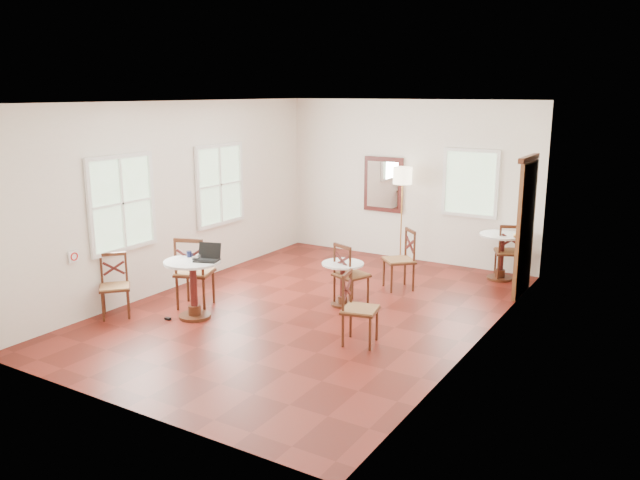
{
  "coord_description": "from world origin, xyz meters",
  "views": [
    {
      "loc": [
        4.75,
        -7.52,
        3.14
      ],
      "look_at": [
        0.0,
        0.3,
        1.0
      ],
      "focal_mm": 35.77,
      "sensor_mm": 36.0,
      "label": 1
    }
  ],
  "objects_px": {
    "chair_near_b": "(115,286)",
    "chair_back_a": "(509,252)",
    "mouse": "(195,259)",
    "water_glass": "(199,258)",
    "cafe_table_mid": "(343,279)",
    "power_adapter": "(168,319)",
    "cafe_table_back": "(501,251)",
    "cafe_table_near": "(193,283)",
    "chair_mid_b": "(358,309)",
    "chair_near_a": "(194,272)",
    "floor_lamp": "(402,182)",
    "laptop": "(208,256)",
    "navy_mug": "(189,254)",
    "chair_mid_a": "(350,274)"
  },
  "relations": [
    {
      "from": "chair_near_a",
      "to": "power_adapter",
      "type": "xyz_separation_m",
      "value": [
        0.04,
        -0.62,
        -0.52
      ]
    },
    {
      "from": "chair_near_a",
      "to": "power_adapter",
      "type": "relative_size",
      "value": 12.68
    },
    {
      "from": "chair_mid_b",
      "to": "navy_mug",
      "type": "relative_size",
      "value": 8.6
    },
    {
      "from": "navy_mug",
      "to": "power_adapter",
      "type": "bearing_deg",
      "value": -102.85
    },
    {
      "from": "chair_near_b",
      "to": "cafe_table_mid",
      "type": "bearing_deg",
      "value": -8.23
    },
    {
      "from": "floor_lamp",
      "to": "laptop",
      "type": "distance_m",
      "value": 4.32
    },
    {
      "from": "navy_mug",
      "to": "power_adapter",
      "type": "xyz_separation_m",
      "value": [
        -0.09,
        -0.4,
        -0.87
      ]
    },
    {
      "from": "chair_near_b",
      "to": "chair_mid_a",
      "type": "xyz_separation_m",
      "value": [
        2.63,
        2.16,
        0.03
      ]
    },
    {
      "from": "power_adapter",
      "to": "mouse",
      "type": "bearing_deg",
      "value": 43.34
    },
    {
      "from": "chair_near_a",
      "to": "laptop",
      "type": "distance_m",
      "value": 0.64
    },
    {
      "from": "cafe_table_mid",
      "to": "floor_lamp",
      "type": "xyz_separation_m",
      "value": [
        -0.28,
        2.71,
        1.11
      ]
    },
    {
      "from": "cafe_table_near",
      "to": "navy_mug",
      "type": "bearing_deg",
      "value": 143.09
    },
    {
      "from": "chair_near_b",
      "to": "power_adapter",
      "type": "distance_m",
      "value": 0.9
    },
    {
      "from": "cafe_table_back",
      "to": "power_adapter",
      "type": "xyz_separation_m",
      "value": [
        -3.43,
        -4.41,
        -0.47
      ]
    },
    {
      "from": "floor_lamp",
      "to": "chair_mid_b",
      "type": "bearing_deg",
      "value": -73.26
    },
    {
      "from": "chair_near_b",
      "to": "laptop",
      "type": "xyz_separation_m",
      "value": [
        1.19,
        0.66,
        0.45
      ]
    },
    {
      "from": "cafe_table_near",
      "to": "navy_mug",
      "type": "relative_size",
      "value": 7.74
    },
    {
      "from": "cafe_table_back",
      "to": "floor_lamp",
      "type": "height_order",
      "value": "floor_lamp"
    },
    {
      "from": "chair_near_b",
      "to": "power_adapter",
      "type": "xyz_separation_m",
      "value": [
        0.75,
        0.25,
        -0.43
      ]
    },
    {
      "from": "cafe_table_back",
      "to": "chair_back_a",
      "type": "relative_size",
      "value": 0.81
    },
    {
      "from": "cafe_table_back",
      "to": "chair_back_a",
      "type": "bearing_deg",
      "value": 35.38
    },
    {
      "from": "cafe_table_near",
      "to": "chair_mid_b",
      "type": "height_order",
      "value": "chair_mid_b"
    },
    {
      "from": "cafe_table_back",
      "to": "navy_mug",
      "type": "relative_size",
      "value": 7.32
    },
    {
      "from": "cafe_table_back",
      "to": "chair_mid_a",
      "type": "relative_size",
      "value": 0.83
    },
    {
      "from": "chair_mid_b",
      "to": "mouse",
      "type": "distance_m",
      "value": 2.45
    },
    {
      "from": "chair_mid_b",
      "to": "laptop",
      "type": "distance_m",
      "value": 2.31
    },
    {
      "from": "chair_mid_a",
      "to": "chair_near_b",
      "type": "bearing_deg",
      "value": 60.45
    },
    {
      "from": "chair_mid_a",
      "to": "cafe_table_mid",
      "type": "bearing_deg",
      "value": 65.41
    },
    {
      "from": "floor_lamp",
      "to": "cafe_table_mid",
      "type": "bearing_deg",
      "value": -84.13
    },
    {
      "from": "chair_mid_b",
      "to": "laptop",
      "type": "xyz_separation_m",
      "value": [
        -2.25,
        -0.24,
        0.43
      ]
    },
    {
      "from": "chair_near_b",
      "to": "chair_back_a",
      "type": "relative_size",
      "value": 0.92
    },
    {
      "from": "chair_near_a",
      "to": "floor_lamp",
      "type": "xyz_separation_m",
      "value": [
        1.56,
        3.92,
        0.98
      ]
    },
    {
      "from": "chair_near_b",
      "to": "water_glass",
      "type": "relative_size",
      "value": 10.23
    },
    {
      "from": "cafe_table_near",
      "to": "cafe_table_back",
      "type": "xyz_separation_m",
      "value": [
        3.17,
        4.14,
        -0.03
      ]
    },
    {
      "from": "floor_lamp",
      "to": "navy_mug",
      "type": "distance_m",
      "value": 4.42
    },
    {
      "from": "mouse",
      "to": "water_glass",
      "type": "bearing_deg",
      "value": 13.48
    },
    {
      "from": "cafe_table_mid",
      "to": "mouse",
      "type": "height_order",
      "value": "mouse"
    },
    {
      "from": "power_adapter",
      "to": "cafe_table_mid",
      "type": "bearing_deg",
      "value": 45.5
    },
    {
      "from": "chair_mid_b",
      "to": "laptop",
      "type": "height_order",
      "value": "laptop"
    },
    {
      "from": "chair_back_a",
      "to": "navy_mug",
      "type": "relative_size",
      "value": 9.0
    },
    {
      "from": "power_adapter",
      "to": "chair_back_a",
      "type": "bearing_deg",
      "value": 51.71
    },
    {
      "from": "mouse",
      "to": "chair_near_b",
      "type": "bearing_deg",
      "value": -159.28
    },
    {
      "from": "water_glass",
      "to": "power_adapter",
      "type": "height_order",
      "value": "water_glass"
    },
    {
      "from": "cafe_table_mid",
      "to": "power_adapter",
      "type": "xyz_separation_m",
      "value": [
        -1.8,
        -1.83,
        -0.39
      ]
    },
    {
      "from": "chair_back_a",
      "to": "floor_lamp",
      "type": "distance_m",
      "value": 2.27
    },
    {
      "from": "chair_mid_a",
      "to": "mouse",
      "type": "height_order",
      "value": "chair_mid_a"
    },
    {
      "from": "mouse",
      "to": "water_glass",
      "type": "relative_size",
      "value": 1.24
    },
    {
      "from": "navy_mug",
      "to": "chair_mid_a",
      "type": "bearing_deg",
      "value": 40.15
    },
    {
      "from": "cafe_table_near",
      "to": "mouse",
      "type": "relative_size",
      "value": 7.69
    },
    {
      "from": "mouse",
      "to": "water_glass",
      "type": "distance_m",
      "value": 0.07
    }
  ]
}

